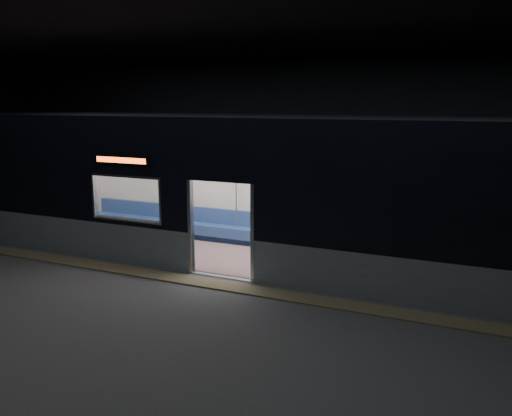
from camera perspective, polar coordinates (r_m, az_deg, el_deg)
The scene contains 7 objects.
station_floor at distance 10.74m, azimuth -6.32°, elevation -8.90°, with size 24.00×14.00×0.01m, color #47494C.
station_envelope at distance 10.09m, azimuth -6.77°, elevation 11.07°, with size 24.00×14.00×5.00m.
tactile_strip at distance 11.18m, azimuth -4.86°, elevation -7.94°, with size 22.80×0.50×0.03m, color #8C7F59.
metro_car at distance 12.47m, azimuth -0.47°, elevation 2.77°, with size 18.00×3.04×3.35m.
passenger at distance 12.65m, azimuth 14.85°, elevation -2.18°, with size 0.44×0.74×1.44m.
handbag at distance 12.46m, azimuth 14.45°, elevation -2.97°, with size 0.32×0.27×0.16m, color black.
transit_map at distance 12.67m, azimuth 23.19°, elevation 0.13°, with size 0.89×0.03×0.58m, color white.
Camera 1 is at (5.26, -8.61, 3.68)m, focal length 38.00 mm.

